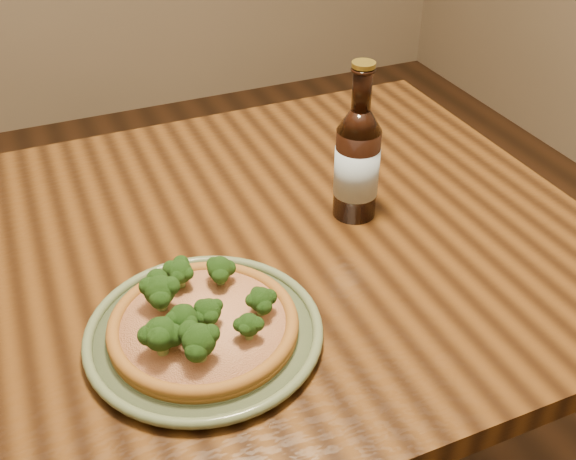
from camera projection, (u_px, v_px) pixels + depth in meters
name	position (u px, v px, depth m)	size (l,w,h in m)	color
table	(104.00, 324.00, 1.04)	(1.60, 0.90, 0.75)	#4D2B10
plate	(204.00, 332.00, 0.88)	(0.31, 0.31, 0.02)	#5F6E4C
pizza	(202.00, 322.00, 0.87)	(0.25, 0.25, 0.07)	#996022
beer_bottle	(357.00, 162.00, 1.07)	(0.07, 0.07, 0.26)	black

